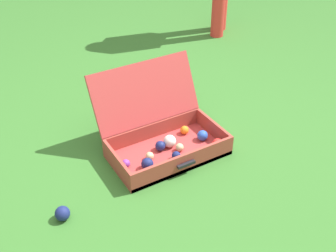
% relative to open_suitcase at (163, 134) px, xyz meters
% --- Properties ---
extents(ground_plane, '(16.00, 16.00, 0.00)m').
position_rel_open_suitcase_xyz_m(ground_plane, '(-0.03, -0.10, -0.11)').
color(ground_plane, '#336B28').
extents(open_suitcase, '(0.66, 0.56, 0.46)m').
position_rel_open_suitcase_xyz_m(open_suitcase, '(0.00, 0.00, 0.00)').
color(open_suitcase, '#B23838').
rests_on(open_suitcase, ground).
extents(stray_ball_on_grass, '(0.07, 0.07, 0.07)m').
position_rel_open_suitcase_xyz_m(stray_ball_on_grass, '(-0.70, -0.24, -0.07)').
color(stray_ball_on_grass, navy).
rests_on(stray_ball_on_grass, ground).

